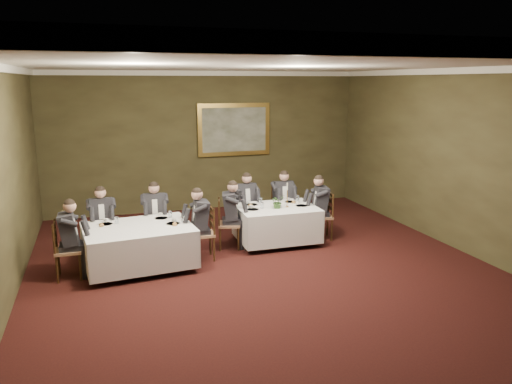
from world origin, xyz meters
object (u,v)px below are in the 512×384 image
chair_sec_backright (156,234)px  chair_main_backleft (245,221)px  diner_main_backright (283,208)px  centerpiece (278,201)px  chair_main_endleft (229,234)px  diner_main_endleft (229,223)px  chair_main_backright (282,218)px  diner_sec_backleft (103,229)px  diner_main_backleft (245,211)px  diner_sec_endright (202,232)px  diner_sec_endleft (68,249)px  painting (234,130)px  table_second (139,244)px  chair_sec_endleft (68,262)px  table_main (277,222)px  chair_main_endright (322,226)px  diner_main_endright (322,215)px  candlestick (287,198)px  diner_sec_backright (155,223)px  chair_sec_endright (203,244)px  chair_sec_backleft (103,241)px

chair_sec_backright → chair_main_backleft: bearing=-164.6°
diner_main_backright → centerpiece: size_ratio=4.58×
chair_main_endleft → centerpiece: centerpiece is taller
diner_main_endleft → centerpiece: diner_main_endleft is taller
chair_main_backleft → chair_main_backright: (0.86, -0.01, 0.00)m
diner_sec_backleft → diner_main_backright: bearing=-174.3°
diner_main_backleft → diner_main_endleft: (-0.58, -0.80, 0.00)m
diner_sec_endright → diner_sec_endleft: 2.34m
diner_main_backleft → painting: size_ratio=0.71×
table_second → diner_sec_endright: diner_sec_endright is taller
diner_main_backright → chair_sec_endleft: 4.65m
diner_main_backright → chair_sec_backright: (-2.82, -0.36, -0.23)m
centerpiece → painting: painting is taller
chair_main_backright → centerpiece: centerpiece is taller
table_main → table_second: 2.85m
chair_main_endright → diner_main_backleft: bearing=72.1°
diner_main_endright → diner_sec_endleft: 5.00m
centerpiece → candlestick: bearing=6.0°
table_main → diner_sec_backright: bearing=169.8°
diner_sec_endleft → candlestick: 4.22m
chair_main_endleft → chair_sec_endright: same height
chair_main_backright → centerpiece: size_ratio=3.40×
chair_main_backleft → chair_sec_backleft: size_ratio=1.00×
chair_sec_backleft → centerpiece: (3.37, -0.44, 0.63)m
chair_main_backleft → chair_main_endright: same height
diner_main_endright → chair_sec_backright: (-3.38, 0.45, -0.23)m
chair_main_backright → diner_main_backleft: bearing=2.2°
chair_main_endright → chair_sec_backright: same height
diner_main_endright → chair_sec_endleft: size_ratio=1.35×
chair_sec_endright → chair_sec_endleft: 2.36m
chair_main_endleft → candlestick: candlestick is taller
chair_main_backright → chair_main_endleft: (-1.45, -0.80, 0.00)m
diner_main_backleft → diner_sec_backleft: bearing=3.4°
diner_main_backleft → chair_sec_backright: (-1.97, -0.37, -0.23)m
diner_main_backleft → candlestick: size_ratio=2.61×
diner_main_backright → diner_sec_backleft: bearing=9.1°
diner_main_backright → diner_sec_backright: (-2.82, -0.38, 0.00)m
chair_main_backleft → diner_main_backleft: (0.00, -0.01, 0.23)m
chair_main_backleft → chair_main_endleft: size_ratio=1.00×
diner_sec_backright → centerpiece: bearing=171.8°
centerpiece → diner_main_endleft: bearing=173.7°
chair_sec_backright → centerpiece: centerpiece is taller
diner_sec_backright → diner_main_endright: bearing=176.9°
diner_main_backleft → diner_sec_endright: size_ratio=1.00×
table_main → candlestick: size_ratio=3.14×
chair_main_endright → diner_main_endright: (-0.01, 0.00, 0.23)m
diner_main_endleft → candlestick: 1.27m
chair_main_backright → table_second: bearing=25.2°
table_second → diner_main_endright: 3.83m
diner_main_endleft → diner_sec_backright: bearing=-92.4°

